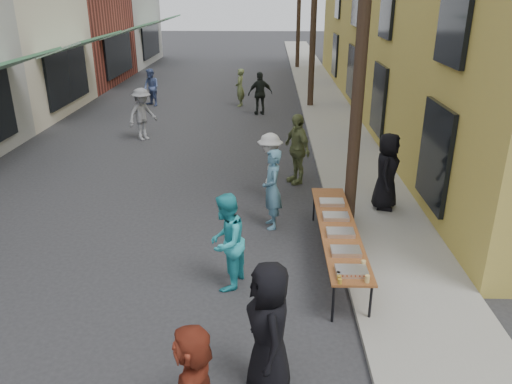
# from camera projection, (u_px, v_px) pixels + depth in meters

# --- Properties ---
(ground) EXTENTS (120.00, 120.00, 0.00)m
(ground) POSITION_uv_depth(u_px,v_px,m) (125.00, 293.00, 8.69)
(ground) COLOR #28282B
(ground) RESTS_ON ground
(sidewalk) EXTENTS (2.20, 60.00, 0.10)m
(sidewalk) POSITION_uv_depth(u_px,v_px,m) (326.00, 106.00, 22.43)
(sidewalk) COLOR gray
(sidewalk) RESTS_ON ground
(utility_pole_near) EXTENTS (0.26, 0.26, 9.00)m
(utility_pole_near) POSITION_uv_depth(u_px,v_px,m) (364.00, 12.00, 9.66)
(utility_pole_near) COLOR #2D2116
(utility_pole_near) RESTS_ON ground
(utility_pole_mid) EXTENTS (0.26, 0.26, 9.00)m
(utility_pole_mid) POSITION_uv_depth(u_px,v_px,m) (314.00, 0.00, 20.78)
(utility_pole_mid) COLOR #2D2116
(utility_pole_mid) RESTS_ON ground
(serving_table) EXTENTS (0.70, 4.00, 0.75)m
(serving_table) POSITION_uv_depth(u_px,v_px,m) (338.00, 229.00, 9.40)
(serving_table) COLOR brown
(serving_table) RESTS_ON ground
(catering_tray_sausage) EXTENTS (0.50, 0.33, 0.08)m
(catering_tray_sausage) POSITION_uv_depth(u_px,v_px,m) (352.00, 271.00, 7.85)
(catering_tray_sausage) COLOR maroon
(catering_tray_sausage) RESTS_ON serving_table
(catering_tray_foil_b) EXTENTS (0.50, 0.33, 0.08)m
(catering_tray_foil_b) POSITION_uv_depth(u_px,v_px,m) (346.00, 251.00, 8.45)
(catering_tray_foil_b) COLOR #B2B2B7
(catering_tray_foil_b) RESTS_ON serving_table
(catering_tray_buns) EXTENTS (0.50, 0.33, 0.08)m
(catering_tray_buns) POSITION_uv_depth(u_px,v_px,m) (340.00, 233.00, 9.10)
(catering_tray_buns) COLOR tan
(catering_tray_buns) RESTS_ON serving_table
(catering_tray_foil_d) EXTENTS (0.50, 0.33, 0.08)m
(catering_tray_foil_d) POSITION_uv_depth(u_px,v_px,m) (336.00, 216.00, 9.74)
(catering_tray_foil_d) COLOR #B2B2B7
(catering_tray_foil_d) RESTS_ON serving_table
(catering_tray_buns_end) EXTENTS (0.50, 0.33, 0.08)m
(catering_tray_buns_end) POSITION_uv_depth(u_px,v_px,m) (332.00, 202.00, 10.39)
(catering_tray_buns_end) COLOR tan
(catering_tray_buns_end) RESTS_ON serving_table
(condiment_jar_a) EXTENTS (0.07, 0.07, 0.08)m
(condiment_jar_a) POSITION_uv_depth(u_px,v_px,m) (340.00, 281.00, 7.57)
(condiment_jar_a) COLOR #A57F26
(condiment_jar_a) RESTS_ON serving_table
(condiment_jar_b) EXTENTS (0.07, 0.07, 0.08)m
(condiment_jar_b) POSITION_uv_depth(u_px,v_px,m) (339.00, 278.00, 7.67)
(condiment_jar_b) COLOR #A57F26
(condiment_jar_b) RESTS_ON serving_table
(condiment_jar_c) EXTENTS (0.07, 0.07, 0.08)m
(condiment_jar_c) POSITION_uv_depth(u_px,v_px,m) (338.00, 274.00, 7.76)
(condiment_jar_c) COLOR #A57F26
(condiment_jar_c) RESTS_ON serving_table
(cup_stack) EXTENTS (0.08, 0.08, 0.12)m
(cup_stack) POSITION_uv_depth(u_px,v_px,m) (367.00, 279.00, 7.60)
(cup_stack) COLOR tan
(cup_stack) RESTS_ON serving_table
(guest_front_a) EXTENTS (0.77, 1.01, 1.87)m
(guest_front_a) POSITION_uv_depth(u_px,v_px,m) (269.00, 330.00, 6.27)
(guest_front_a) COLOR black
(guest_front_a) RESTS_ON ground
(guest_front_b) EXTENTS (0.52, 0.71, 1.78)m
(guest_front_b) POSITION_uv_depth(u_px,v_px,m) (272.00, 189.00, 10.80)
(guest_front_b) COLOR teal
(guest_front_b) RESTS_ON ground
(guest_front_c) EXTENTS (0.87, 1.00, 1.75)m
(guest_front_c) POSITION_uv_depth(u_px,v_px,m) (226.00, 242.00, 8.57)
(guest_front_c) COLOR #2BA9B4
(guest_front_c) RESTS_ON ground
(guest_front_d) EXTENTS (0.67, 1.12, 1.70)m
(guest_front_d) POSITION_uv_depth(u_px,v_px,m) (270.00, 167.00, 12.30)
(guest_front_d) COLOR silver
(guest_front_d) RESTS_ON ground
(guest_front_e) EXTENTS (0.94, 1.21, 1.91)m
(guest_front_e) POSITION_uv_depth(u_px,v_px,m) (297.00, 149.00, 13.34)
(guest_front_e) COLOR #646E40
(guest_front_e) RESTS_ON ground
(server) EXTENTS (0.84, 1.03, 1.82)m
(server) POSITION_uv_depth(u_px,v_px,m) (387.00, 171.00, 11.53)
(server) COLOR black
(server) RESTS_ON sidewalk
(passerby_left) EXTENTS (1.23, 1.34, 1.81)m
(passerby_left) POSITION_uv_depth(u_px,v_px,m) (142.00, 114.00, 17.26)
(passerby_left) COLOR slate
(passerby_left) RESTS_ON ground
(passerby_mid) EXTENTS (1.13, 0.73, 1.78)m
(passerby_mid) POSITION_uv_depth(u_px,v_px,m) (260.00, 94.00, 20.79)
(passerby_mid) COLOR black
(passerby_mid) RESTS_ON ground
(passerby_right) EXTENTS (0.45, 0.64, 1.66)m
(passerby_right) POSITION_uv_depth(u_px,v_px,m) (240.00, 88.00, 22.37)
(passerby_right) COLOR #616E40
(passerby_right) RESTS_ON ground
(passerby_far) EXTENTS (1.02, 1.00, 1.66)m
(passerby_far) POSITION_uv_depth(u_px,v_px,m) (151.00, 87.00, 22.43)
(passerby_far) COLOR #4B5D92
(passerby_far) RESTS_ON ground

